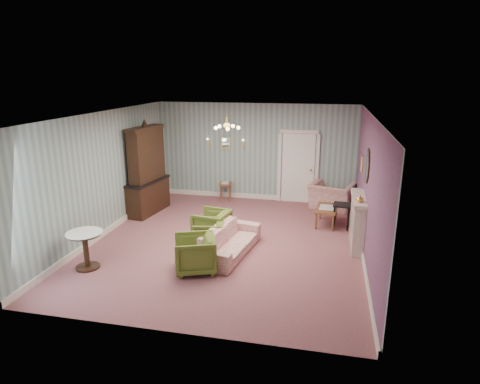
% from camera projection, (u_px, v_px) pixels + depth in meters
% --- Properties ---
extents(floor, '(7.00, 7.00, 0.00)m').
position_uv_depth(floor, '(228.00, 242.00, 9.47)').
color(floor, '#925559').
rests_on(floor, ground).
extents(ceiling, '(7.00, 7.00, 0.00)m').
position_uv_depth(ceiling, '(227.00, 115.00, 8.66)').
color(ceiling, white).
rests_on(ceiling, ground).
extents(wall_back, '(6.00, 0.00, 6.00)m').
position_uv_depth(wall_back, '(255.00, 152.00, 12.35)').
color(wall_back, gray).
rests_on(wall_back, ground).
extents(wall_front, '(6.00, 0.00, 6.00)m').
position_uv_depth(wall_front, '(168.00, 243.00, 5.78)').
color(wall_front, gray).
rests_on(wall_front, ground).
extents(wall_left, '(0.00, 7.00, 7.00)m').
position_uv_depth(wall_left, '(103.00, 174.00, 9.67)').
color(wall_left, gray).
rests_on(wall_left, ground).
extents(wall_right, '(0.00, 7.00, 7.00)m').
position_uv_depth(wall_right, '(369.00, 189.00, 8.46)').
color(wall_right, gray).
rests_on(wall_right, ground).
extents(wall_right_floral, '(0.00, 7.00, 7.00)m').
position_uv_depth(wall_right_floral, '(368.00, 189.00, 8.46)').
color(wall_right_floral, '#BA5D7E').
rests_on(wall_right_floral, ground).
extents(door, '(1.12, 0.12, 2.16)m').
position_uv_depth(door, '(298.00, 167.00, 12.15)').
color(door, white).
rests_on(door, floor).
extents(olive_chair_a, '(0.94, 0.97, 0.79)m').
position_uv_depth(olive_chair_a, '(195.00, 252.00, 8.00)').
color(olive_chair_a, '#596A25').
rests_on(olive_chair_a, floor).
extents(olive_chair_b, '(0.72, 0.75, 0.68)m').
position_uv_depth(olive_chair_b, '(209.00, 232.00, 9.16)').
color(olive_chair_b, '#596A25').
rests_on(olive_chair_b, floor).
extents(olive_chair_c, '(0.80, 0.84, 0.76)m').
position_uv_depth(olive_chair_c, '(212.00, 223.00, 9.56)').
color(olive_chair_c, '#596A25').
rests_on(olive_chair_c, floor).
extents(sofa_chintz, '(0.89, 2.06, 0.78)m').
position_uv_depth(sofa_chintz, '(229.00, 236.00, 8.78)').
color(sofa_chintz, '#A5424F').
rests_on(sofa_chintz, floor).
extents(wingback_chair, '(1.34, 1.08, 1.02)m').
position_uv_depth(wingback_chair, '(332.00, 191.00, 11.66)').
color(wingback_chair, '#A5424F').
rests_on(wingback_chair, floor).
extents(dresser, '(0.74, 1.58, 2.53)m').
position_uv_depth(dresser, '(147.00, 168.00, 11.16)').
color(dresser, black).
rests_on(dresser, floor).
extents(fireplace, '(0.30, 1.40, 1.16)m').
position_uv_depth(fireplace, '(357.00, 222.00, 9.11)').
color(fireplace, beige).
rests_on(fireplace, floor).
extents(mantel_vase, '(0.15, 0.15, 0.15)m').
position_uv_depth(mantel_vase, '(360.00, 199.00, 8.55)').
color(mantel_vase, gold).
rests_on(mantel_vase, fireplace).
extents(oval_mirror, '(0.04, 0.76, 0.84)m').
position_uv_depth(oval_mirror, '(367.00, 166.00, 8.73)').
color(oval_mirror, white).
rests_on(oval_mirror, wall_right).
extents(framed_print, '(0.04, 0.34, 0.42)m').
position_uv_depth(framed_print, '(362.00, 164.00, 10.07)').
color(framed_print, gold).
rests_on(framed_print, wall_right).
extents(coffee_table, '(0.60, 0.97, 0.47)m').
position_uv_depth(coffee_table, '(326.00, 216.00, 10.48)').
color(coffee_table, brown).
rests_on(coffee_table, floor).
extents(side_table_black, '(0.45, 0.45, 0.63)m').
position_uv_depth(side_table_black, '(341.00, 216.00, 10.25)').
color(side_table_black, black).
rests_on(side_table_black, floor).
extents(pedestal_table, '(0.89, 0.89, 0.77)m').
position_uv_depth(pedestal_table, '(86.00, 250.00, 8.11)').
color(pedestal_table, black).
rests_on(pedestal_table, floor).
extents(nesting_table, '(0.41, 0.49, 0.58)m').
position_uv_depth(nesting_table, '(225.00, 191.00, 12.52)').
color(nesting_table, brown).
rests_on(nesting_table, floor).
extents(gilt_mirror_back, '(0.28, 0.06, 0.36)m').
position_uv_depth(gilt_mirror_back, '(226.00, 143.00, 12.42)').
color(gilt_mirror_back, gold).
rests_on(gilt_mirror_back, wall_back).
extents(sconce_left, '(0.16, 0.12, 0.30)m').
position_uv_depth(sconce_left, '(208.00, 143.00, 12.52)').
color(sconce_left, gold).
rests_on(sconce_left, wall_back).
extents(sconce_right, '(0.16, 0.12, 0.30)m').
position_uv_depth(sconce_right, '(243.00, 144.00, 12.30)').
color(sconce_right, gold).
rests_on(sconce_right, wall_back).
extents(chandelier, '(0.56, 0.56, 0.36)m').
position_uv_depth(chandelier, '(227.00, 127.00, 8.74)').
color(chandelier, gold).
rests_on(chandelier, ceiling).
extents(burgundy_cushion, '(0.41, 0.28, 0.39)m').
position_uv_depth(burgundy_cushion, '(330.00, 194.00, 11.54)').
color(burgundy_cushion, maroon).
rests_on(burgundy_cushion, wingback_chair).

